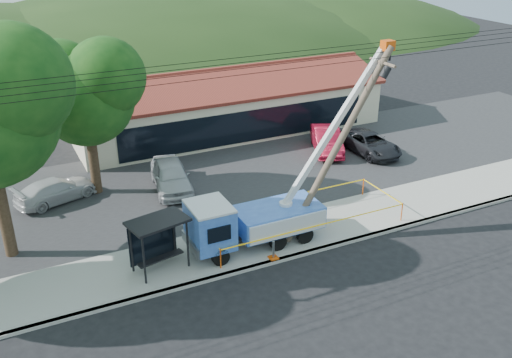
{
  "coord_description": "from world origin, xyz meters",
  "views": [
    {
      "loc": [
        -11.7,
        -17.42,
        14.41
      ],
      "look_at": [
        -0.78,
        5.0,
        2.95
      ],
      "focal_mm": 40.0,
      "sensor_mm": 36.0,
      "label": 1
    }
  ],
  "objects": [
    {
      "name": "curb",
      "position": [
        0.0,
        2.1,
        0.07
      ],
      "size": [
        60.0,
        0.25,
        0.15
      ],
      "primitive_type": "cube",
      "color": "#A5A19A",
      "rests_on": "ground"
    },
    {
      "name": "hill_east",
      "position": [
        30.0,
        55.0,
        0.0
      ],
      "size": [
        72.8,
        52.0,
        26.0
      ],
      "primitive_type": "ellipsoid",
      "color": "#1B3112",
      "rests_on": "ground"
    },
    {
      "name": "car_white",
      "position": [
        -9.24,
        12.82,
        0.0
      ],
      "size": [
        4.87,
        3.23,
        1.31
      ],
      "primitive_type": "imported",
      "rotation": [
        0.0,
        0.0,
        1.91
      ],
      "color": "silver",
      "rests_on": "ground"
    },
    {
      "name": "caution_tape",
      "position": [
        1.35,
        4.26,
        0.88
      ],
      "size": [
        10.16,
        3.41,
        0.99
      ],
      "color": "#DF4D0C",
      "rests_on": "ground"
    },
    {
      "name": "strip_mall",
      "position": [
        4.0,
        19.98,
        1.88
      ],
      "size": [
        22.5,
        8.53,
        4.67
      ],
      "color": "beige",
      "rests_on": "ground"
    },
    {
      "name": "tree_lot",
      "position": [
        -7.0,
        13.0,
        6.21
      ],
      "size": [
        6.3,
        5.6,
        8.94
      ],
      "color": "#332316",
      "rests_on": "ground"
    },
    {
      "name": "car_dark",
      "position": [
        10.57,
        11.04,
        0.0
      ],
      "size": [
        2.34,
        4.95,
        1.37
      ],
      "primitive_type": "imported",
      "rotation": [
        0.0,
        0.0,
        0.02
      ],
      "color": "black",
      "rests_on": "ground"
    },
    {
      "name": "bus_shelter",
      "position": [
        -6.14,
        3.88,
        1.94
      ],
      "size": [
        2.81,
        2.06,
        2.45
      ],
      "rotation": [
        0.0,
        0.0,
        0.21
      ],
      "color": "black",
      "rests_on": "ground"
    },
    {
      "name": "car_silver",
      "position": [
        -3.05,
        11.48,
        0.0
      ],
      "size": [
        2.72,
        5.16,
        1.67
      ],
      "primitive_type": "imported",
      "rotation": [
        0.0,
        0.0,
        -0.16
      ],
      "color": "#B2B6BA",
      "rests_on": "ground"
    },
    {
      "name": "car_red",
      "position": [
        8.18,
        12.58,
        0.0
      ],
      "size": [
        3.46,
        5.08,
        1.59
      ],
      "primitive_type": "imported",
      "rotation": [
        0.0,
        0.0,
        -0.41
      ],
      "color": "maroon",
      "rests_on": "ground"
    },
    {
      "name": "parking_lot",
      "position": [
        0.0,
        12.0,
        0.05
      ],
      "size": [
        60.0,
        12.0,
        0.1
      ],
      "primitive_type": "cube",
      "color": "#28282B",
      "rests_on": "ground"
    },
    {
      "name": "leaning_pole",
      "position": [
        2.97,
        3.37,
        5.06
      ],
      "size": [
        5.5,
        1.85,
        9.08
      ],
      "color": "brown",
      "rests_on": "ground"
    },
    {
      "name": "hill_center",
      "position": [
        10.0,
        55.0,
        0.0
      ],
      "size": [
        89.6,
        64.0,
        32.0
      ],
      "primitive_type": "ellipsoid",
      "color": "#1B3112",
      "rests_on": "ground"
    },
    {
      "name": "ground",
      "position": [
        0.0,
        0.0,
        0.0
      ],
      "size": [
        120.0,
        120.0,
        0.0
      ],
      "primitive_type": "plane",
      "color": "black",
      "rests_on": "ground"
    },
    {
      "name": "sidewalk",
      "position": [
        0.0,
        4.0,
        0.07
      ],
      "size": [
        60.0,
        4.0,
        0.15
      ],
      "primitive_type": "cube",
      "color": "#A5A19A",
      "rests_on": "ground"
    },
    {
      "name": "utility_truck",
      "position": [
        -1.52,
        3.81,
        1.59
      ],
      "size": [
        10.29,
        3.51,
        9.15
      ],
      "color": "black",
      "rests_on": "ground"
    }
  ]
}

